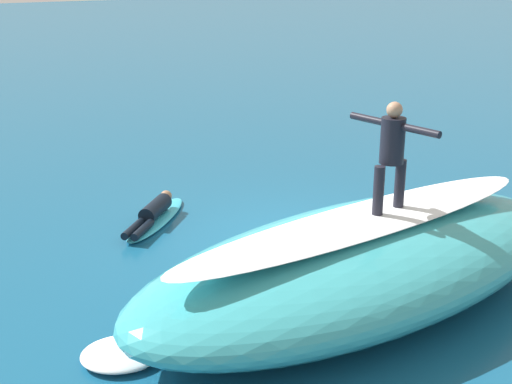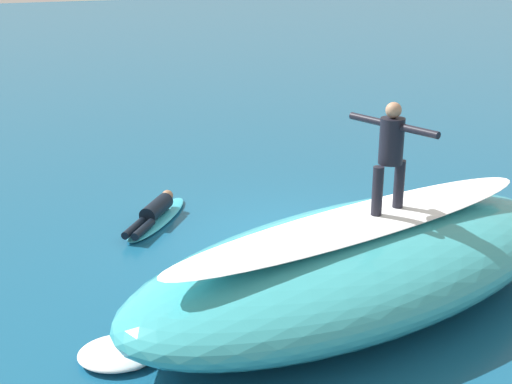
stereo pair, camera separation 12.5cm
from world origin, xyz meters
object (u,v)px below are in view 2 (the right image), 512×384
at_px(surfboard_riding, 387,214).
at_px(surfer_riding, 391,149).
at_px(surfer_paddling, 154,212).
at_px(surfboard_paddling, 157,219).

relative_size(surfboard_riding, surfer_riding, 1.23).
bearing_deg(surfer_riding, surfboard_riding, 86.39).
relative_size(surfboard_riding, surfer_paddling, 1.28).
xyz_separation_m(surfer_riding, surfer_paddling, (2.07, -4.03, -1.92)).
bearing_deg(surfer_riding, surfboard_paddling, -78.68).
xyz_separation_m(surfboard_paddling, surfer_paddling, (0.09, 0.10, 0.18)).
distance_m(surfboard_riding, surfer_riding, 0.92).
distance_m(surfboard_riding, surfboard_paddling, 4.73).
bearing_deg(surfboard_paddling, surfer_riding, -112.82).
relative_size(surfer_riding, surfboard_paddling, 0.66).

